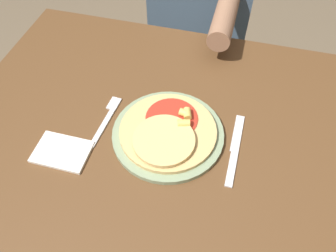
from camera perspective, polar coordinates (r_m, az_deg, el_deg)
The scene contains 8 objects.
ground_plane at distance 1.54m, azimuth -0.68°, elevation -19.54°, with size 8.00×8.00×0.00m, color brown.
dining_table at distance 0.93m, azimuth -1.07°, elevation -6.66°, with size 1.14×0.94×0.78m.
plate at distance 0.84m, azimuth 0.00°, elevation -1.37°, with size 0.29×0.29×0.01m.
pizza at distance 0.83m, azimuth -0.03°, elevation -0.99°, with size 0.25×0.25×0.04m.
fork at distance 0.90m, azimuth -10.53°, elevation 1.45°, with size 0.03×0.18×0.00m.
knife at distance 0.84m, azimuth 11.53°, elevation -4.13°, with size 0.02×0.22×0.00m.
napkin at distance 0.86m, azimuth -17.96°, elevation -4.28°, with size 0.14×0.10×0.01m.
person_diner at distance 1.43m, azimuth 5.77°, elevation 19.04°, with size 0.40×0.52×1.17m.
Camera 1 is at (0.14, -0.46, 1.47)m, focal length 35.00 mm.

